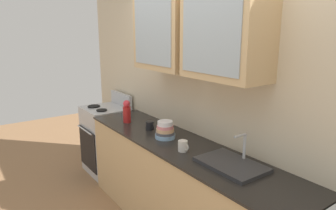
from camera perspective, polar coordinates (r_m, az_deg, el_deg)
back_wall_unit at (r=2.95m, az=7.09°, el=4.11°), size 4.98×0.45×2.67m
counter at (r=3.10m, az=2.14°, el=-15.24°), size 2.70×0.61×0.93m
stove_range at (r=4.44m, az=-11.34°, el=-6.22°), size 0.59×0.59×1.11m
sink_faucet at (r=2.50m, az=11.68°, el=-10.61°), size 0.53×0.35×0.25m
bowl_stack at (r=3.04m, az=-0.53°, el=-4.75°), size 0.20×0.20×0.17m
vase at (r=3.56m, az=-7.63°, el=-1.24°), size 0.09×0.09×0.26m
cup_near_sink at (r=2.73m, az=2.79°, el=-7.58°), size 0.12×0.08×0.10m
cup_near_bowls at (r=3.30m, az=-3.44°, el=-3.83°), size 0.12×0.09×0.09m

